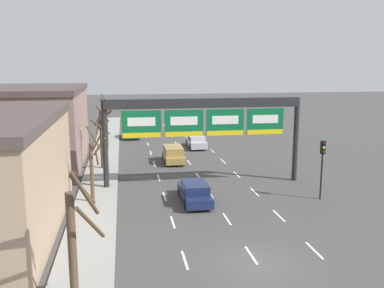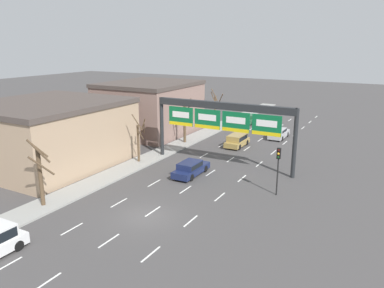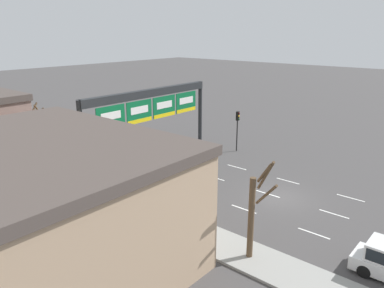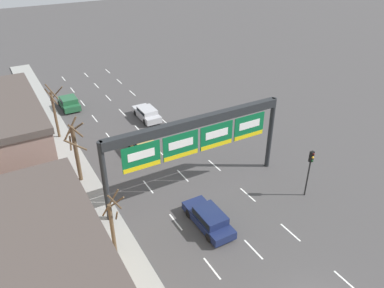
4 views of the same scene
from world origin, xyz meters
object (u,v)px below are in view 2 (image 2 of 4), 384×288
at_px(tree_bare_closest, 185,119).
at_px(tree_bare_third, 215,109).
at_px(sign_gantry, 222,115).
at_px(suv_gold, 237,140).
at_px(car_green, 249,119).
at_px(traffic_light_near_gantry, 278,162).
at_px(tree_bare_second, 40,173).
at_px(car_silver, 279,133).
at_px(car_navy, 191,168).
at_px(tree_bare_furthest, 139,139).

height_order(tree_bare_closest, tree_bare_third, tree_bare_third).
bearing_deg(sign_gantry, suv_gold, 100.56).
height_order(car_green, suv_gold, suv_gold).
relative_size(sign_gantry, traffic_light_near_gantry, 3.70).
height_order(suv_gold, tree_bare_second, tree_bare_second).
height_order(car_silver, car_navy, car_navy).
bearing_deg(car_navy, car_green, 98.08).
relative_size(sign_gantry, car_navy, 3.20).
bearing_deg(suv_gold, car_silver, 63.28).
bearing_deg(car_green, traffic_light_near_gantry, -65.04).
distance_m(car_silver, tree_bare_second, 32.03).
height_order(tree_bare_third, tree_bare_furthest, tree_bare_third).
height_order(tree_bare_closest, tree_bare_furthest, tree_bare_closest).
bearing_deg(tree_bare_closest, car_navy, -57.40).
xyz_separation_m(sign_gantry, tree_bare_third, (-7.76, 14.77, -2.34)).
height_order(suv_gold, tree_bare_third, tree_bare_third).
xyz_separation_m(car_navy, tree_bare_third, (-6.35, 18.87, 2.31)).
xyz_separation_m(car_silver, tree_bare_closest, (-9.79, -8.31, 2.42)).
bearing_deg(suv_gold, sign_gantry, -79.44).
bearing_deg(tree_bare_furthest, sign_gantry, 21.95).
bearing_deg(tree_bare_second, car_navy, 61.44).
bearing_deg(traffic_light_near_gantry, tree_bare_closest, 144.25).
distance_m(car_green, car_silver, 10.05).
xyz_separation_m(car_silver, tree_bare_second, (-9.77, -30.43, 2.11)).
distance_m(sign_gantry, tree_bare_second, 18.05).
height_order(suv_gold, tree_bare_furthest, tree_bare_furthest).
distance_m(car_green, tree_bare_closest, 16.02).
bearing_deg(tree_bare_closest, tree_bare_furthest, -91.07).
relative_size(traffic_light_near_gantry, tree_bare_furthest, 0.79).
bearing_deg(car_silver, tree_bare_closest, -139.68).
bearing_deg(tree_bare_furthest, traffic_light_near_gantry, -5.93).
xyz_separation_m(car_navy, tree_bare_closest, (-6.52, 10.19, 2.40)).
bearing_deg(car_green, car_navy, -81.92).
xyz_separation_m(car_green, tree_bare_furthest, (-3.03, -24.94, 1.84)).
distance_m(sign_gantry, tree_bare_third, 16.84).
xyz_separation_m(suv_gold, tree_bare_closest, (-6.47, -1.70, 2.29)).
bearing_deg(tree_bare_closest, tree_bare_third, 88.93).
distance_m(car_navy, tree_bare_second, 13.74).
bearing_deg(tree_bare_third, suv_gold, -47.91).
xyz_separation_m(sign_gantry, car_green, (-5.06, 21.68, -4.63)).
height_order(car_navy, tree_bare_second, tree_bare_second).
relative_size(car_navy, traffic_light_near_gantry, 1.16).
xyz_separation_m(sign_gantry, tree_bare_furthest, (-8.09, -3.26, -2.79)).
bearing_deg(tree_bare_furthest, suv_gold, 59.00).
relative_size(car_green, suv_gold, 0.95).
distance_m(sign_gantry, car_silver, 15.25).
xyz_separation_m(car_silver, traffic_light_near_gantry, (5.42, -19.26, 2.22)).
distance_m(car_silver, tree_bare_furthest, 20.36).
xyz_separation_m(car_silver, car_navy, (-3.27, -18.50, 0.01)).
bearing_deg(sign_gantry, car_green, 103.14).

